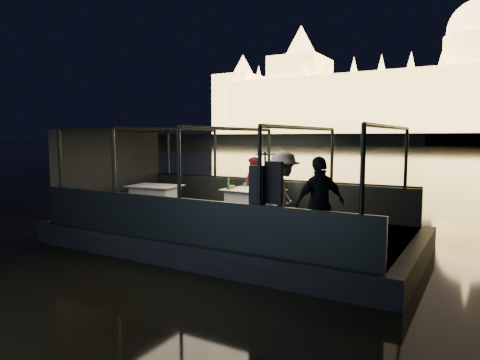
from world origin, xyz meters
The scene contains 30 objects.
river_water centered at (0.00, 80.00, 0.00)m, with size 500.00×500.00×0.00m, color black.
boat_hull centered at (0.00, 0.00, 0.00)m, with size 8.60×4.40×1.00m, color black.
boat_deck centered at (0.00, 0.00, 0.48)m, with size 8.00×4.00×0.04m, color black.
gunwale_port centered at (0.00, 2.00, 0.95)m, with size 8.00×0.08×0.90m, color black.
gunwale_starboard centered at (0.00, -2.00, 0.95)m, with size 8.00×0.08×0.90m, color black.
cabin_glass_port centered at (0.00, 2.00, 2.10)m, with size 8.00×0.02×1.40m, color #99B2B2, non-canonical shape.
cabin_glass_starboard centered at (0.00, -2.00, 2.10)m, with size 8.00×0.02×1.40m, color #99B2B2, non-canonical shape.
cabin_roof_glass centered at (0.00, 0.00, 2.80)m, with size 8.00×4.00×0.02m, color #99B2B2, non-canonical shape.
end_wall_fore centered at (-4.00, 0.00, 1.65)m, with size 0.02×4.00×2.30m, color black, non-canonical shape.
end_wall_aft centered at (4.00, 0.00, 1.65)m, with size 0.02×4.00×2.30m, color black, non-canonical shape.
canopy_ribs centered at (0.00, 0.00, 1.65)m, with size 8.00×4.00×2.30m, color black, non-canonical shape.
embankment centered at (0.00, 210.00, 1.00)m, with size 400.00×140.00×6.00m, color #423D33.
parliament_building centered at (0.00, 175.00, 29.00)m, with size 220.00×32.00×60.00m, color #F2D18C, non-canonical shape.
dining_table_central centered at (0.09, 0.93, 0.89)m, with size 1.45×1.05×0.77m, color silver.
dining_table_aft centered at (-2.87, 0.53, 0.89)m, with size 1.40×1.02×0.75m, color silver.
chair_port_left centered at (-0.23, 1.38, 0.95)m, with size 0.41×0.41×0.88m, color black.
chair_port_right centered at (0.40, 1.43, 0.95)m, with size 0.44×0.44×0.95m, color black.
coat_stand centered at (1.78, -1.75, 1.40)m, with size 0.51×0.41×1.85m, color black, non-canonical shape.
person_woman_coral centered at (0.25, 1.65, 1.25)m, with size 0.52×0.35×1.44m, color #E67553.
person_man_maroon centered at (-0.26, 1.65, 1.25)m, with size 0.75×0.58×1.56m, color #3A1016.
passenger_stripe centered at (1.77, -0.94, 1.35)m, with size 1.19×0.67×1.83m, color white.
passenger_dark centered at (2.65, -1.26, 1.35)m, with size 1.04×0.44×1.76m, color black.
wine_bottle centered at (-0.44, 0.57, 1.42)m, with size 0.07×0.07×0.33m, color #13361D.
bread_basket centered at (-0.51, 0.81, 1.31)m, with size 0.21×0.21×0.09m, color brown.
amber_candle centered at (0.16, 0.70, 1.31)m, with size 0.06×0.06×0.09m, color #F79E3D.
plate_near centered at (0.29, 0.67, 1.27)m, with size 0.22×0.22×0.01m, color silver.
plate_far centered at (-0.38, 0.94, 1.27)m, with size 0.26×0.26×0.02m, color white.
wine_glass_white centered at (-0.51, 0.65, 1.36)m, with size 0.06×0.06×0.19m, color silver, non-canonical shape.
wine_glass_red centered at (0.26, 1.06, 1.36)m, with size 0.06×0.06×0.19m, color silver, non-canonical shape.
wine_glass_empty centered at (0.03, 0.59, 1.36)m, with size 0.06×0.06×0.19m, color silver, non-canonical shape.
Camera 1 is at (5.28, -8.67, 2.60)m, focal length 32.00 mm.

